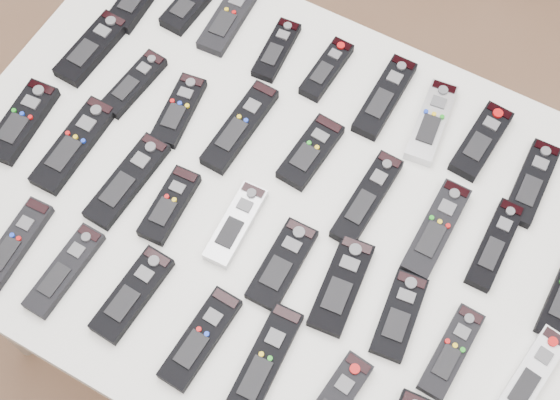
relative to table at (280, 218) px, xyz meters
The scene contains 33 objects.
ground 0.72m from the table, 154.96° to the left, with size 4.00×4.00×0.00m, color brown.
table is the anchor object (origin of this frame).
remote_1 0.49m from the table, 142.05° to the left, with size 0.05×0.13×0.02m, color black.
remote_2 0.44m from the table, 133.31° to the left, with size 0.06×0.18×0.02m, color black.
remote_3 0.35m from the table, 120.36° to the left, with size 0.05×0.15×0.02m, color black.
remote_4 0.31m from the table, 101.67° to the left, with size 0.04×0.15×0.02m, color black.
remote_5 0.31m from the table, 77.27° to the left, with size 0.05×0.19×0.02m, color black.
remote_6 0.34m from the table, 59.57° to the left, with size 0.05×0.18×0.02m, color #B7B7BC.
remote_7 0.41m from the table, 47.76° to the left, with size 0.05×0.17×0.02m, color black.
remote_8 0.47m from the table, 34.12° to the left, with size 0.05×0.18×0.02m, color black.
remote_10 0.51m from the table, 166.95° to the left, with size 0.06×0.18×0.02m, color black.
remote_11 0.39m from the table, 167.23° to the left, with size 0.05×0.16×0.02m, color black.
remote_12 0.29m from the table, 163.90° to the left, with size 0.05×0.16×0.02m, color black.
remote_13 0.19m from the table, 144.79° to the left, with size 0.05×0.20×0.02m, color black.
remote_14 0.14m from the table, 90.42° to the left, with size 0.06×0.15×0.02m, color black.
remote_15 0.17m from the table, 31.65° to the left, with size 0.05×0.19×0.02m, color black.
remote_16 0.29m from the table, 18.05° to the left, with size 0.05×0.19×0.02m, color black.
remote_17 0.40m from the table, 16.81° to the left, with size 0.05×0.18×0.02m, color black.
remote_19 0.53m from the table, 169.85° to the right, with size 0.06×0.18×0.02m, color black.
remote_20 0.41m from the table, 167.98° to the right, with size 0.06×0.21×0.02m, color black.
remote_21 0.29m from the table, 159.79° to the right, with size 0.06×0.20×0.02m, color black.
remote_22 0.21m from the table, 148.96° to the right, with size 0.05×0.15×0.02m, color black.
remote_23 0.11m from the table, 122.06° to the right, with size 0.05×0.16×0.02m, color #B7B7BC.
remote_24 0.14m from the table, 59.02° to the right, with size 0.06×0.17×0.02m, color black.
remote_25 0.20m from the table, 27.25° to the right, with size 0.06×0.17×0.02m, color black.
remote_26 0.30m from the table, 17.36° to the right, with size 0.06×0.15×0.02m, color black.
remote_27 0.40m from the table, 14.91° to the right, with size 0.05×0.16×0.02m, color black.
remote_28 0.52m from the table, ahead, with size 0.05×0.18×0.02m, color silver.
remote_30 0.48m from the table, 140.87° to the right, with size 0.05×0.18×0.02m, color black.
remote_31 0.40m from the table, 131.48° to the right, with size 0.05×0.18×0.02m, color black.
remote_32 0.32m from the table, 116.04° to the right, with size 0.06×0.17×0.02m, color black.
remote_33 0.29m from the table, 88.48° to the right, with size 0.05×0.18×0.02m, color black.
remote_34 0.31m from the table, 66.22° to the right, with size 0.05×0.21×0.02m, color black.
Camera 1 is at (0.35, -0.56, 2.06)m, focal length 50.00 mm.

